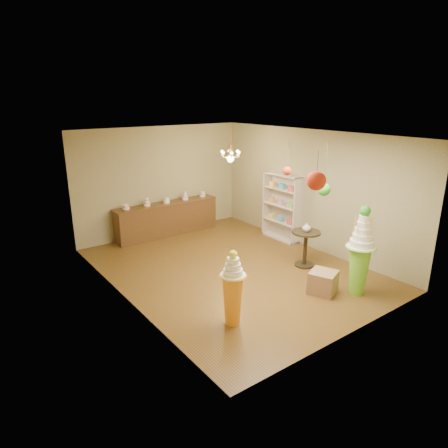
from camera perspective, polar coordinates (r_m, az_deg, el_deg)
floor at (r=9.17m, az=1.02°, el=-6.38°), size 6.50×6.50×0.00m
ceiling at (r=8.41m, az=1.13°, el=12.63°), size 6.50×6.50×0.00m
wall_back at (r=11.35m, az=-9.01°, el=6.09°), size 5.00×0.04×3.00m
wall_front at (r=6.52m, az=18.74°, el=-3.40°), size 5.00×0.04×3.00m
wall_left at (r=7.48m, az=-14.32°, el=-0.33°), size 0.04×6.50×3.00m
wall_right at (r=10.34m, az=12.17°, el=4.77°), size 0.04×6.50×3.00m
pedestal_green at (r=8.22m, az=18.83°, el=-4.70°), size 0.71×0.71×1.81m
pedestal_orange at (r=6.85m, az=1.26°, el=-9.92°), size 0.45×0.45×1.36m
burlap_riser at (r=8.26m, az=13.95°, el=-8.08°), size 0.64×0.64×0.45m
sideboard at (r=11.36m, az=-8.11°, el=0.82°), size 3.04×0.54×1.16m
shelving_unit at (r=10.90m, az=8.28°, el=2.41°), size 0.33×1.20×1.80m
round_table at (r=9.31m, az=11.56°, el=-2.77°), size 0.86×0.86×0.84m
vase at (r=9.18m, az=11.72°, el=-0.44°), size 0.23×0.23×0.20m
pom_red_left at (r=6.23m, az=13.06°, el=6.03°), size 0.29×0.29×0.62m
pom_green_mid at (r=7.75m, az=14.09°, el=4.84°), size 0.24×0.24×1.04m
pom_red_right at (r=7.12m, az=9.00°, el=7.51°), size 0.15×0.15×0.57m
chandelier at (r=10.22m, az=0.93°, el=9.60°), size 0.54×0.54×0.85m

